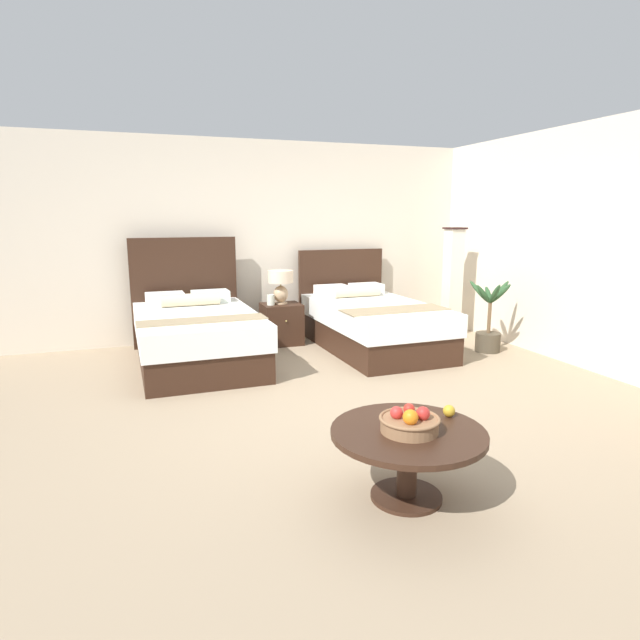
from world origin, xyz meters
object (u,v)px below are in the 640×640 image
at_px(coffee_table, 408,445).
at_px(potted_palm, 489,330).
at_px(bed_near_window, 196,334).
at_px(table_lamp, 281,283).
at_px(vase, 271,300).
at_px(fruit_bowl, 410,422).
at_px(loose_apple, 449,411).
at_px(floor_lamp_corner, 452,282).
at_px(nightstand, 282,324).
at_px(bed_near_corner, 371,323).

bearing_deg(coffee_table, potted_palm, 46.32).
xyz_separation_m(bed_near_window, table_lamp, (1.16, 0.60, 0.47)).
bearing_deg(potted_palm, vase, 154.13).
xyz_separation_m(vase, fruit_bowl, (-0.19, -3.98, -0.11)).
height_order(bed_near_window, vase, bed_near_window).
relative_size(table_lamp, loose_apple, 5.74).
bearing_deg(coffee_table, table_lamp, 85.29).
height_order(vase, floor_lamp_corner, floor_lamp_corner).
xyz_separation_m(nightstand, fruit_bowl, (-0.34, -4.02, 0.23)).
bearing_deg(table_lamp, vase, -158.14).
bearing_deg(vase, coffee_table, -92.62).
relative_size(bed_near_corner, fruit_bowl, 6.24).
xyz_separation_m(fruit_bowl, potted_palm, (2.65, 2.79, -0.22)).
bearing_deg(vase, potted_palm, -25.87).
bearing_deg(loose_apple, bed_near_window, 109.36).
height_order(table_lamp, fruit_bowl, table_lamp).
height_order(loose_apple, floor_lamp_corner, floor_lamp_corner).
height_order(coffee_table, loose_apple, loose_apple).
xyz_separation_m(table_lamp, vase, (-0.15, -0.06, -0.21)).
distance_m(bed_near_corner, table_lamp, 1.28).
relative_size(nightstand, loose_apple, 7.07).
bearing_deg(bed_near_window, floor_lamp_corner, 5.00).
bearing_deg(potted_palm, nightstand, 151.92).
bearing_deg(potted_palm, fruit_bowl, -133.51).
bearing_deg(table_lamp, fruit_bowl, -94.80).
bearing_deg(fruit_bowl, coffee_table, 72.18).
distance_m(nightstand, potted_palm, 2.62).
distance_m(bed_near_corner, loose_apple, 3.46).
distance_m(fruit_bowl, floor_lamp_corner, 4.65).
height_order(bed_near_window, bed_near_corner, bed_near_window).
xyz_separation_m(bed_near_corner, floor_lamp_corner, (1.38, 0.32, 0.42)).
relative_size(table_lamp, coffee_table, 0.47).
distance_m(bed_near_window, bed_near_corner, 2.18).
relative_size(vase, fruit_bowl, 0.38).
height_order(coffee_table, fruit_bowl, fruit_bowl).
xyz_separation_m(coffee_table, fruit_bowl, (-0.01, -0.03, 0.15)).
distance_m(nightstand, table_lamp, 0.54).
xyz_separation_m(table_lamp, coffee_table, (-0.33, -4.02, -0.47)).
distance_m(table_lamp, floor_lamp_corner, 2.41).
bearing_deg(bed_near_corner, fruit_bowl, -111.56).
bearing_deg(table_lamp, bed_near_corner, -30.85).
bearing_deg(bed_near_corner, loose_apple, -106.99).
relative_size(vase, coffee_table, 0.15).
xyz_separation_m(vase, coffee_table, (-0.18, -3.96, -0.26)).
height_order(bed_near_corner, nightstand, bed_near_corner).
distance_m(bed_near_window, potted_palm, 3.53).
xyz_separation_m(bed_near_corner, potted_palm, (1.29, -0.64, -0.05)).
distance_m(coffee_table, fruit_bowl, 0.15).
distance_m(loose_apple, potted_palm, 3.53).
bearing_deg(loose_apple, fruit_bowl, -160.08).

